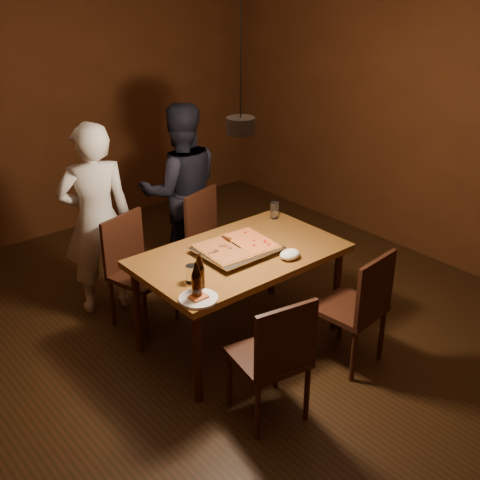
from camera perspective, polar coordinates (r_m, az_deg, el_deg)
room_shell at (r=3.88m, az=0.06°, el=5.80°), size 6.00×6.00×6.00m
dining_table at (r=4.40m, az=0.00°, el=-2.05°), size 1.50×0.90×0.75m
chair_far_left at (r=4.79m, az=-10.03°, el=-1.93°), size 0.51×0.51×0.49m
chair_far_right at (r=5.19m, az=-2.77°, el=0.72°), size 0.52×0.52×0.49m
chair_near_left at (r=3.71m, az=3.43°, el=-10.39°), size 0.49×0.49×0.49m
chair_near_right at (r=4.27m, az=11.35°, el=-5.60°), size 0.46×0.46×0.49m
pizza_tray at (r=4.34m, az=-0.28°, el=-1.01°), size 0.56×0.46×0.05m
pizza_meat at (r=4.26m, az=-1.74°, el=-1.04°), size 0.29×0.43×0.02m
pizza_cheese at (r=4.40m, az=1.03°, el=-0.11°), size 0.30×0.44×0.02m
spatula at (r=4.32m, az=-0.50°, el=-0.54°), size 0.12×0.25×0.04m
beer_bottle_a at (r=3.74m, az=-4.13°, el=-3.88°), size 0.07×0.07×0.25m
beer_bottle_b at (r=3.84m, az=-3.87°, el=-3.09°), size 0.07×0.07×0.25m
water_glass_left at (r=3.96m, az=-4.63°, el=-3.22°), size 0.08×0.08×0.12m
water_glass_right at (r=4.92m, az=3.28°, el=2.83°), size 0.07×0.07×0.14m
plate_slice at (r=3.78m, az=-3.97°, el=-5.55°), size 0.25×0.25×0.03m
napkin at (r=4.27m, az=4.75°, el=-1.38°), size 0.16×0.12×0.07m
diner_white at (r=4.92m, az=-13.46°, el=1.87°), size 0.66×0.53×1.59m
diner_dark at (r=5.43m, az=-5.59°, el=4.66°), size 0.94×0.85×1.59m
pendant_lamp at (r=3.78m, az=0.06°, el=10.97°), size 0.18×0.18×1.10m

